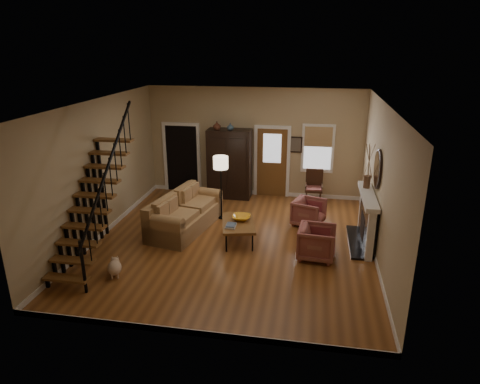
% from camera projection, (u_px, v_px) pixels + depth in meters
% --- Properties ---
extents(room, '(7.00, 7.33, 3.30)m').
position_uv_depth(room, '(230.00, 162.00, 11.44)').
color(room, brown).
rests_on(room, ground).
extents(staircase, '(0.94, 2.80, 3.20)m').
position_uv_depth(staircase, '(91.00, 190.00, 8.94)').
color(staircase, brown).
rests_on(staircase, ground).
extents(fireplace, '(0.33, 1.95, 2.30)m').
position_uv_depth(fireplace, '(369.00, 215.00, 9.94)').
color(fireplace, black).
rests_on(fireplace, ground).
extents(armoire, '(1.30, 0.60, 2.10)m').
position_uv_depth(armoire, '(230.00, 164.00, 12.92)').
color(armoire, black).
rests_on(armoire, ground).
extents(vase_a, '(0.24, 0.24, 0.25)m').
position_uv_depth(vase_a, '(217.00, 126.00, 12.50)').
color(vase_a, '#4C2619').
rests_on(vase_a, armoire).
extents(vase_b, '(0.20, 0.20, 0.21)m').
position_uv_depth(vase_b, '(230.00, 127.00, 12.44)').
color(vase_b, '#334C60').
rests_on(vase_b, armoire).
extents(sofa, '(1.48, 2.55, 0.89)m').
position_uv_depth(sofa, '(185.00, 213.00, 10.84)').
color(sofa, '#9F7648').
rests_on(sofa, ground).
extents(coffee_table, '(1.01, 1.42, 0.49)m').
position_uv_depth(coffee_table, '(238.00, 231.00, 10.24)').
color(coffee_table, brown).
rests_on(coffee_table, ground).
extents(bowl, '(0.44, 0.44, 0.11)m').
position_uv_depth(bowl, '(241.00, 218.00, 10.28)').
color(bowl, orange).
rests_on(bowl, coffee_table).
extents(books, '(0.24, 0.32, 0.06)m').
position_uv_depth(books, '(231.00, 225.00, 9.89)').
color(books, beige).
rests_on(books, coffee_table).
extents(armchair_left, '(0.87, 0.85, 0.74)m').
position_uv_depth(armchair_left, '(317.00, 242.00, 9.40)').
color(armchair_left, maroon).
rests_on(armchair_left, ground).
extents(armchair_right, '(0.96, 0.94, 0.70)m').
position_uv_depth(armchair_right, '(309.00, 212.00, 11.11)').
color(armchair_right, maroon).
rests_on(armchair_right, ground).
extents(floor_lamp, '(0.50, 0.50, 1.72)m').
position_uv_depth(floor_lamp, '(221.00, 188.00, 11.41)').
color(floor_lamp, black).
rests_on(floor_lamp, ground).
extents(side_chair, '(0.54, 0.54, 1.02)m').
position_uv_depth(side_chair, '(314.00, 188.00, 12.50)').
color(side_chair, '#361F11').
rests_on(side_chair, ground).
extents(dog, '(0.43, 0.54, 0.34)m').
position_uv_depth(dog, '(115.00, 269.00, 8.71)').
color(dog, beige).
rests_on(dog, ground).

